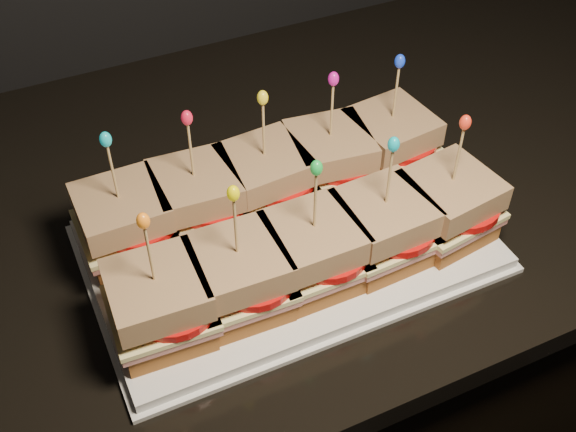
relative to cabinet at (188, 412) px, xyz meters
name	(u,v)px	position (x,y,z in m)	size (l,w,h in m)	color
cabinet	(188,412)	(0.00, 0.00, 0.00)	(2.21, 0.66, 0.83)	black
granite_slab	(153,224)	(0.00, 0.00, 0.43)	(2.25, 0.70, 0.03)	black
platter	(288,245)	(0.12, -0.12, 0.46)	(0.43, 0.27, 0.02)	white
platter_rim	(288,249)	(0.12, -0.12, 0.45)	(0.44, 0.28, 0.01)	white
sandwich_0_bread_bot	(128,241)	(-0.04, -0.06, 0.48)	(0.09, 0.09, 0.02)	brown
sandwich_0_ham	(126,230)	(-0.04, -0.06, 0.50)	(0.10, 0.09, 0.01)	#CA6863
sandwich_0_cheese	(125,226)	(-0.04, -0.06, 0.50)	(0.10, 0.09, 0.01)	#F9EE97
sandwich_0_tomato	(136,221)	(-0.03, -0.07, 0.51)	(0.09, 0.09, 0.01)	red
sandwich_0_bread_top	(121,207)	(-0.04, -0.06, 0.53)	(0.09, 0.09, 0.03)	brown
sandwich_0_pick	(113,175)	(-0.04, -0.06, 0.57)	(0.00, 0.00, 0.09)	tan
sandwich_0_frill	(106,139)	(-0.04, -0.06, 0.62)	(0.01, 0.01, 0.02)	#10B0BB
sandwich_1_bread_bot	(199,219)	(0.04, -0.06, 0.48)	(0.09, 0.09, 0.02)	brown
sandwich_1_ham	(198,208)	(0.04, -0.06, 0.50)	(0.10, 0.09, 0.01)	#CA6863
sandwich_1_cheese	(197,204)	(0.04, -0.06, 0.50)	(0.10, 0.09, 0.01)	#F9EE97
sandwich_1_tomato	(209,199)	(0.05, -0.07, 0.51)	(0.09, 0.09, 0.01)	red
sandwich_1_bread_top	(195,185)	(0.04, -0.06, 0.53)	(0.09, 0.09, 0.03)	brown
sandwich_1_pick	(191,153)	(0.04, -0.06, 0.57)	(0.00, 0.00, 0.09)	tan
sandwich_1_frill	(187,118)	(0.04, -0.06, 0.62)	(0.01, 0.01, 0.02)	red
sandwich_2_bread_bot	(266,198)	(0.12, -0.06, 0.48)	(0.09, 0.09, 0.02)	brown
sandwich_2_ham	(265,188)	(0.12, -0.06, 0.50)	(0.10, 0.09, 0.01)	#CA6863
sandwich_2_cheese	(265,183)	(0.12, -0.06, 0.50)	(0.10, 0.09, 0.01)	#F9EE97
sandwich_2_tomato	(277,178)	(0.14, -0.07, 0.51)	(0.09, 0.09, 0.01)	red
sandwich_2_bread_top	(265,165)	(0.12, -0.06, 0.53)	(0.09, 0.09, 0.03)	brown
sandwich_2_pick	(264,132)	(0.12, -0.06, 0.57)	(0.00, 0.00, 0.09)	tan
sandwich_2_frill	(263,98)	(0.12, -0.06, 0.62)	(0.01, 0.01, 0.02)	yellow
sandwich_3_bread_bot	(328,178)	(0.21, -0.06, 0.48)	(0.09, 0.09, 0.02)	brown
sandwich_3_ham	(329,168)	(0.21, -0.06, 0.50)	(0.10, 0.09, 0.01)	#CA6863
sandwich_3_cheese	(329,163)	(0.21, -0.06, 0.50)	(0.10, 0.09, 0.01)	#F9EE97
sandwich_3_tomato	(341,159)	(0.22, -0.07, 0.51)	(0.09, 0.09, 0.01)	red
sandwich_3_bread_top	(330,145)	(0.21, -0.06, 0.53)	(0.09, 0.09, 0.03)	brown
sandwich_3_pick	(332,113)	(0.21, -0.06, 0.57)	(0.00, 0.00, 0.09)	tan
sandwich_3_frill	(333,79)	(0.21, -0.06, 0.62)	(0.01, 0.01, 0.02)	#C41393
sandwich_4_bread_bot	(388,160)	(0.29, -0.06, 0.48)	(0.09, 0.09, 0.02)	brown
sandwich_4_ham	(389,150)	(0.29, -0.06, 0.50)	(0.10, 0.09, 0.01)	#CA6863
sandwich_4_cheese	(389,145)	(0.29, -0.06, 0.50)	(0.10, 0.09, 0.01)	#F9EE97
sandwich_4_tomato	(401,140)	(0.30, -0.07, 0.51)	(0.09, 0.09, 0.01)	red
sandwich_4_bread_top	(392,127)	(0.29, -0.06, 0.53)	(0.09, 0.09, 0.03)	brown
sandwich_4_pick	(396,95)	(0.29, -0.06, 0.57)	(0.00, 0.00, 0.09)	tan
sandwich_4_frill	(400,61)	(0.29, -0.06, 0.62)	(0.01, 0.01, 0.02)	blue
sandwich_5_bread_bot	(163,323)	(-0.04, -0.19, 0.48)	(0.09, 0.09, 0.02)	brown
sandwich_5_ham	(161,312)	(-0.04, -0.19, 0.50)	(0.10, 0.09, 0.01)	#CA6863
sandwich_5_cheese	(160,308)	(-0.04, -0.19, 0.50)	(0.10, 0.09, 0.01)	#F9EE97
sandwich_5_tomato	(173,303)	(-0.03, -0.19, 0.51)	(0.09, 0.09, 0.01)	red
sandwich_5_bread_top	(157,290)	(-0.04, -0.19, 0.53)	(0.09, 0.09, 0.03)	brown
sandwich_5_pick	(150,257)	(-0.04, -0.19, 0.57)	(0.00, 0.00, 0.09)	tan
sandwich_5_frill	(143,221)	(-0.04, -0.19, 0.62)	(0.01, 0.01, 0.02)	orange
sandwich_6_bread_bot	(240,295)	(0.04, -0.19, 0.48)	(0.09, 0.09, 0.02)	brown
sandwich_6_ham	(240,285)	(0.04, -0.19, 0.50)	(0.10, 0.09, 0.01)	#CA6863
sandwich_6_cheese	(239,280)	(0.04, -0.19, 0.50)	(0.10, 0.09, 0.01)	#F9EE97
sandwich_6_tomato	(253,276)	(0.05, -0.19, 0.51)	(0.09, 0.09, 0.01)	red
sandwich_6_bread_top	(238,262)	(0.04, -0.19, 0.53)	(0.09, 0.09, 0.03)	brown
sandwich_6_pick	(236,229)	(0.04, -0.19, 0.57)	(0.00, 0.00, 0.09)	tan
sandwich_6_frill	(233,193)	(0.04, -0.19, 0.62)	(0.01, 0.01, 0.02)	#EDE201
sandwich_7_bread_bot	(313,270)	(0.12, -0.19, 0.48)	(0.09, 0.09, 0.02)	brown
sandwich_7_ham	(313,259)	(0.12, -0.19, 0.50)	(0.10, 0.09, 0.01)	#CA6863
sandwich_7_cheese	(313,255)	(0.12, -0.19, 0.50)	(0.10, 0.09, 0.01)	#F9EE97
sandwich_7_tomato	(327,250)	(0.14, -0.19, 0.51)	(0.09, 0.09, 0.01)	red
sandwich_7_bread_top	(314,236)	(0.12, -0.19, 0.53)	(0.09, 0.09, 0.03)	brown
sandwich_7_pick	(315,204)	(0.12, -0.19, 0.57)	(0.00, 0.00, 0.09)	tan
sandwich_7_frill	(316,168)	(0.12, -0.19, 0.62)	(0.01, 0.01, 0.02)	green
sandwich_8_bread_bot	(380,246)	(0.21, -0.19, 0.48)	(0.09, 0.09, 0.02)	brown
sandwich_8_ham	(382,235)	(0.21, -0.19, 0.50)	(0.10, 0.09, 0.01)	#CA6863
sandwich_8_cheese	(382,231)	(0.21, -0.19, 0.50)	(0.10, 0.09, 0.01)	#F9EE97
sandwich_8_tomato	(396,226)	(0.22, -0.19, 0.51)	(0.09, 0.09, 0.01)	red
sandwich_8_bread_top	(385,213)	(0.21, -0.19, 0.53)	(0.09, 0.09, 0.03)	brown
sandwich_8_pick	(389,180)	(0.21, -0.19, 0.57)	(0.00, 0.00, 0.09)	tan
sandwich_8_frill	(394,144)	(0.21, -0.19, 0.62)	(0.01, 0.01, 0.02)	#09A3B4
sandwich_9_bread_bot	(444,223)	(0.29, -0.19, 0.48)	(0.09, 0.09, 0.02)	brown
sandwich_9_ham	(446,213)	(0.29, -0.19, 0.50)	(0.10, 0.09, 0.01)	#CA6863
sandwich_9_cheese	(447,208)	(0.29, -0.19, 0.50)	(0.10, 0.09, 0.01)	#F9EE97
sandwich_9_tomato	(460,204)	(0.30, -0.19, 0.51)	(0.09, 0.09, 0.01)	red
sandwich_9_bread_top	(451,190)	(0.29, -0.19, 0.53)	(0.09, 0.09, 0.03)	brown
sandwich_9_pick	(458,158)	(0.29, -0.19, 0.57)	(0.00, 0.00, 0.09)	tan
sandwich_9_frill	(465,122)	(0.29, -0.19, 0.62)	(0.01, 0.01, 0.02)	red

